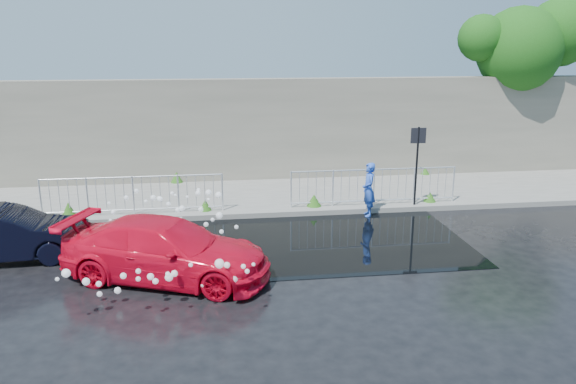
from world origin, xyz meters
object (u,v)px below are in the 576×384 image
Objects in this scene: red_car at (166,250)px; dark_car at (5,234)px; person at (369,190)px; sign_post at (417,153)px.

dark_car is (-3.74, 1.61, -0.03)m from red_car.
red_car is 6.62m from person.
sign_post is 8.18m from red_car.
sign_post reaches higher than dark_car.
dark_car is at bearing -74.83° from person.
red_car is (-6.98, -4.13, -1.08)m from sign_post.
red_car is 1.19× the size of dark_car.
sign_post is 1.84m from person.
dark_car is 9.44m from person.
red_car is 2.84× the size of person.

